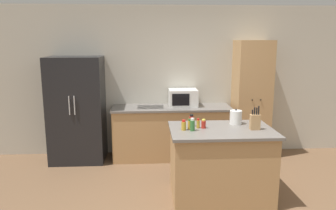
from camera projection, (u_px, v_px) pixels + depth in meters
wall_back at (188, 81)px, 5.82m from camera, size 7.20×0.06×2.60m
refrigerator at (77, 110)px, 5.44m from camera, size 0.88×0.68×1.75m
back_counter at (171, 132)px, 5.64m from camera, size 2.02×0.64×0.90m
pantry_cabinet at (251, 99)px, 5.65m from camera, size 0.59×0.54×2.01m
kitchen_island at (220, 164)px, 4.17m from camera, size 1.29×0.87×0.93m
microwave at (183, 98)px, 5.62m from camera, size 0.48×0.40×0.29m
knife_block at (255, 122)px, 4.03m from camera, size 0.12×0.07×0.30m
spice_bottle_tall_dark at (191, 121)px, 4.19m from camera, size 0.06×0.06×0.16m
spice_bottle_short_red at (184, 125)px, 4.01m from camera, size 0.06×0.06×0.13m
spice_bottle_amber_oil at (190, 125)px, 4.05m from camera, size 0.05×0.05×0.13m
spice_bottle_green_herb at (198, 124)px, 4.11m from camera, size 0.04×0.04×0.12m
spice_bottle_pale_salt at (204, 124)px, 4.10m from camera, size 0.06×0.06×0.12m
spice_bottle_orange_cap at (192, 125)px, 3.98m from camera, size 0.06×0.06×0.16m
kettle at (236, 117)px, 4.29m from camera, size 0.16×0.16×0.21m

